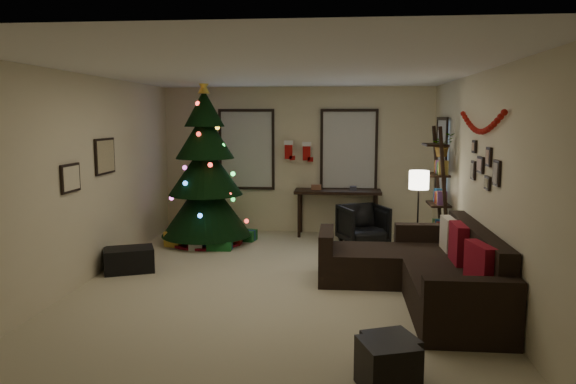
# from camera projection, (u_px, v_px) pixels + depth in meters

# --- Properties ---
(floor) EXTENTS (7.00, 7.00, 0.00)m
(floor) POSITION_uv_depth(u_px,v_px,m) (276.00, 288.00, 6.95)
(floor) COLOR #C2B793
(floor) RESTS_ON ground
(ceiling) EXTENTS (7.00, 7.00, 0.00)m
(ceiling) POSITION_uv_depth(u_px,v_px,m) (275.00, 71.00, 6.59)
(ceiling) COLOR white
(ceiling) RESTS_ON floor
(wall_back) EXTENTS (5.00, 0.00, 5.00)m
(wall_back) POSITION_uv_depth(u_px,v_px,m) (297.00, 160.00, 10.22)
(wall_back) COLOR beige
(wall_back) RESTS_ON floor
(wall_front) EXTENTS (5.00, 0.00, 5.00)m
(wall_front) POSITION_uv_depth(u_px,v_px,m) (207.00, 250.00, 3.32)
(wall_front) COLOR beige
(wall_front) RESTS_ON floor
(wall_left) EXTENTS (0.00, 7.00, 7.00)m
(wall_left) POSITION_uv_depth(u_px,v_px,m) (81.00, 180.00, 7.00)
(wall_left) COLOR beige
(wall_left) RESTS_ON floor
(wall_right) EXTENTS (0.00, 7.00, 7.00)m
(wall_right) POSITION_uv_depth(u_px,v_px,m) (484.00, 185.00, 6.53)
(wall_right) COLOR beige
(wall_right) RESTS_ON floor
(window_back_left) EXTENTS (1.05, 0.06, 1.50)m
(window_back_left) POSITION_uv_depth(u_px,v_px,m) (247.00, 150.00, 10.25)
(window_back_left) COLOR #728CB2
(window_back_left) RESTS_ON wall_back
(window_back_right) EXTENTS (1.05, 0.06, 1.50)m
(window_back_right) POSITION_uv_depth(u_px,v_px,m) (349.00, 150.00, 10.07)
(window_back_right) COLOR #728CB2
(window_back_right) RESTS_ON wall_back
(window_right_wall) EXTENTS (0.06, 0.90, 1.30)m
(window_right_wall) POSITION_uv_depth(u_px,v_px,m) (442.00, 157.00, 9.03)
(window_right_wall) COLOR #728CB2
(window_right_wall) RESTS_ON wall_right
(christmas_tree) EXTENTS (1.53, 1.53, 2.84)m
(christmas_tree) POSITION_uv_depth(u_px,v_px,m) (206.00, 175.00, 9.30)
(christmas_tree) COLOR black
(christmas_tree) RESTS_ON floor
(presents) EXTENTS (1.43, 1.01, 0.30)m
(presents) POSITION_uv_depth(u_px,v_px,m) (214.00, 240.00, 9.20)
(presents) COLOR #14591E
(presents) RESTS_ON floor
(sofa) EXTENTS (1.95, 2.83, 0.88)m
(sofa) POSITION_uv_depth(u_px,v_px,m) (425.00, 273.00, 6.61)
(sofa) COLOR black
(sofa) RESTS_ON floor
(pillow_red_a) EXTENTS (0.22, 0.51, 0.50)m
(pillow_red_a) POSITION_uv_depth(u_px,v_px,m) (480.00, 268.00, 5.53)
(pillow_red_a) COLOR maroon
(pillow_red_a) RESTS_ON sofa
(pillow_red_b) EXTENTS (0.14, 0.50, 0.50)m
(pillow_red_b) POSITION_uv_depth(u_px,v_px,m) (458.00, 245.00, 6.53)
(pillow_red_b) COLOR maroon
(pillow_red_b) RESTS_ON sofa
(pillow_cream) EXTENTS (0.14, 0.45, 0.45)m
(pillow_cream) POSITION_uv_depth(u_px,v_px,m) (448.00, 235.00, 7.15)
(pillow_cream) COLOR beige
(pillow_cream) RESTS_ON sofa
(ottoman_near) EXTENTS (0.51, 0.51, 0.37)m
(ottoman_near) POSITION_uv_depth(u_px,v_px,m) (390.00, 358.00, 4.51)
(ottoman_near) COLOR black
(ottoman_near) RESTS_ON floor
(ottoman_far) EXTENTS (0.53, 0.53, 0.39)m
(ottoman_far) POSITION_uv_depth(u_px,v_px,m) (388.00, 366.00, 4.34)
(ottoman_far) COLOR black
(ottoman_far) RESTS_ON floor
(desk) EXTENTS (1.56, 0.56, 0.84)m
(desk) POSITION_uv_depth(u_px,v_px,m) (338.00, 195.00, 9.95)
(desk) COLOR black
(desk) RESTS_ON floor
(desk_chair) EXTENTS (0.85, 0.83, 0.68)m
(desk_chair) POSITION_uv_depth(u_px,v_px,m) (363.00, 224.00, 9.33)
(desk_chair) COLOR black
(desk_chair) RESTS_ON floor
(bookshelf) EXTENTS (0.30, 0.59, 2.02)m
(bookshelf) POSITION_uv_depth(u_px,v_px,m) (440.00, 195.00, 8.28)
(bookshelf) COLOR black
(bookshelf) RESTS_ON floor
(potted_plant) EXTENTS (0.53, 0.51, 0.46)m
(potted_plant) POSITION_uv_depth(u_px,v_px,m) (443.00, 141.00, 8.11)
(potted_plant) COLOR #4C4C4C
(potted_plant) RESTS_ON bookshelf
(floor_lamp) EXTENTS (0.29, 0.29, 1.37)m
(floor_lamp) POSITION_uv_depth(u_px,v_px,m) (419.00, 186.00, 8.06)
(floor_lamp) COLOR black
(floor_lamp) RESTS_ON floor
(art_map) EXTENTS (0.04, 0.60, 0.50)m
(art_map) POSITION_uv_depth(u_px,v_px,m) (105.00, 156.00, 7.65)
(art_map) COLOR black
(art_map) RESTS_ON wall_left
(art_abstract) EXTENTS (0.04, 0.45, 0.35)m
(art_abstract) POSITION_uv_depth(u_px,v_px,m) (70.00, 178.00, 6.68)
(art_abstract) COLOR black
(art_abstract) RESTS_ON wall_left
(gallery) EXTENTS (0.03, 1.25, 0.54)m
(gallery) POSITION_uv_depth(u_px,v_px,m) (484.00, 167.00, 6.43)
(gallery) COLOR black
(gallery) RESTS_ON wall_right
(garland) EXTENTS (0.08, 1.90, 0.30)m
(garland) POSITION_uv_depth(u_px,v_px,m) (480.00, 122.00, 6.52)
(garland) COLOR #A5140C
(garland) RESTS_ON wall_right
(stocking_left) EXTENTS (0.20, 0.05, 0.36)m
(stocking_left) POSITION_uv_depth(u_px,v_px,m) (289.00, 150.00, 10.04)
(stocking_left) COLOR #990F0C
(stocking_left) RESTS_ON wall_back
(stocking_right) EXTENTS (0.20, 0.05, 0.36)m
(stocking_right) POSITION_uv_depth(u_px,v_px,m) (307.00, 151.00, 10.03)
(stocking_right) COLOR #990F0C
(stocking_right) RESTS_ON wall_back
(storage_bin) EXTENTS (0.79, 0.67, 0.33)m
(storage_bin) POSITION_uv_depth(u_px,v_px,m) (129.00, 260.00, 7.68)
(storage_bin) COLOR black
(storage_bin) RESTS_ON floor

